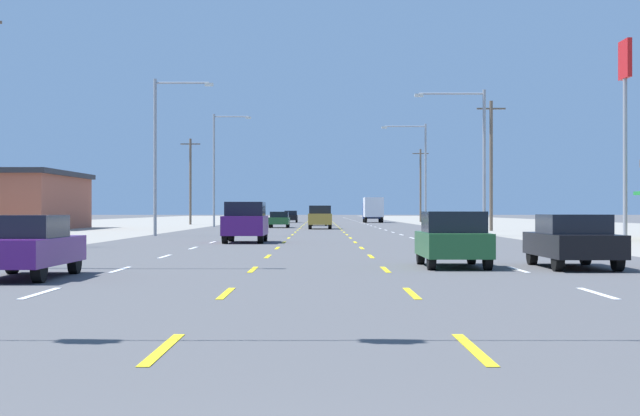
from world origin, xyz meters
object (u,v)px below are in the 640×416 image
sedan_inner_left_farther (276,219)px  box_truck_far_right_distant_b (369,208)px  hatchback_inner_right_mid (449,239)px  streetlight_left_row_1 (157,146)px  sedan_far_left_nearest (21,246)px  sedan_far_right_near (569,240)px  hatchback_center_turn_farthest (315,218)px  suv_center_turn_far (316,217)px  hatchback_center_turn_distant_c (315,216)px  hatchback_inner_left_distant_a (287,217)px  suv_inner_left_midfar (242,222)px  streetlight_right_row_2 (417,167)px  streetlight_left_row_2 (214,163)px  streetlight_right_row_1 (473,150)px  pole_sign_right_row_1 (621,94)px

sedan_inner_left_farther → box_truck_far_right_distant_b: bearing=74.6°
hatchback_inner_right_mid → streetlight_left_row_1: bearing=111.8°
sedan_far_left_nearest → sedan_inner_left_farther: (3.15, 67.22, 0.00)m
sedan_far_right_near → hatchback_center_turn_farthest: 75.34m
suv_center_turn_far → hatchback_center_turn_distant_c: 45.16m
hatchback_center_turn_farthest → streetlight_left_row_1: 42.30m
hatchback_inner_right_mid → hatchback_inner_left_distant_a: (-7.44, 100.97, 0.00)m
hatchback_inner_right_mid → suv_inner_left_midfar: suv_inner_left_midfar is taller
hatchback_center_turn_distant_c → box_truck_far_right_distant_b: bearing=-6.9°
suv_inner_left_midfar → hatchback_center_turn_farthest: (3.51, 53.63, -0.24)m
sedan_far_right_near → streetlight_right_row_2: bearing=87.6°
hatchback_center_turn_distant_c → sedan_far_left_nearest: bearing=-93.6°
sedan_far_left_nearest → sedan_inner_left_farther: size_ratio=1.00×
sedan_far_right_near → streetlight_left_row_1: 38.30m
streetlight_left_row_2 → streetlight_right_row_2: 19.55m
streetlight_left_row_1 → streetlight_right_row_2: 39.17m
streetlight_right_row_1 → streetlight_right_row_2: size_ratio=0.91×
streetlight_right_row_2 → streetlight_right_row_1: bearing=-90.1°
streetlight_left_row_1 → streetlight_right_row_1: streetlight_left_row_1 is taller
box_truck_far_right_distant_b → streetlight_right_row_1: (2.78, -67.29, 3.46)m
sedan_far_left_nearest → streetlight_left_row_1: 38.60m
suv_center_turn_far → hatchback_center_turn_farthest: bearing=90.4°
sedan_far_left_nearest → sedan_far_right_near: same height
hatchback_center_turn_distant_c → streetlight_left_row_1: 68.99m
hatchback_center_turn_farthest → streetlight_right_row_2: (9.82, -6.93, 4.95)m
hatchback_inner_left_distant_a → streetlight_right_row_1: 68.69m
sedan_inner_left_farther → streetlight_right_row_2: streetlight_right_row_2 is taller
suv_inner_left_midfar → hatchback_center_turn_farthest: 53.74m
sedan_inner_left_farther → streetlight_right_row_2: bearing=20.2°
suv_center_turn_far → hatchback_center_turn_distant_c: (-0.23, 45.16, -0.24)m
suv_inner_left_midfar → streetlight_left_row_1: 14.87m
suv_center_turn_far → sedan_inner_left_farther: suv_center_turn_far is taller
suv_center_turn_far → hatchback_inner_left_distant_a: 44.38m
suv_inner_left_midfar → streetlight_right_row_2: size_ratio=0.50×
sedan_far_left_nearest → hatchback_center_turn_farthest: (6.72, 79.08, 0.03)m
sedan_inner_left_farther → streetlight_left_row_2: size_ratio=0.42×
hatchback_center_turn_distant_c → pole_sign_right_row_1: (16.05, -77.90, 6.84)m
hatchback_inner_right_mid → pole_sign_right_row_1: bearing=63.2°
suv_inner_left_midfar → streetlight_right_row_2: bearing=74.1°
sedan_inner_left_farther → hatchback_inner_left_distant_a: hatchback_inner_left_distant_a is taller
box_truck_far_right_distant_b → streetlight_right_row_1: 67.44m
hatchback_center_turn_distant_c → hatchback_inner_left_distant_a: bearing=-165.2°
hatchback_center_turn_farthest → streetlight_left_row_1: streetlight_left_row_1 is taller
sedan_far_left_nearest → pole_sign_right_row_1: bearing=51.5°
hatchback_center_turn_distant_c → streetlight_left_row_1: bearing=-98.0°
sedan_far_right_near → box_truck_far_right_distant_b: (-0.02, 101.42, 1.08)m
box_truck_far_right_distant_b → suv_inner_left_midfar: bearing=-97.5°
hatchback_inner_left_distant_a → streetlight_right_row_2: size_ratio=0.39×
hatchback_inner_left_distant_a → box_truck_far_right_distant_b: bearing=0.4°
sedan_far_right_near → hatchback_inner_right_mid: (-3.22, 0.37, 0.03)m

